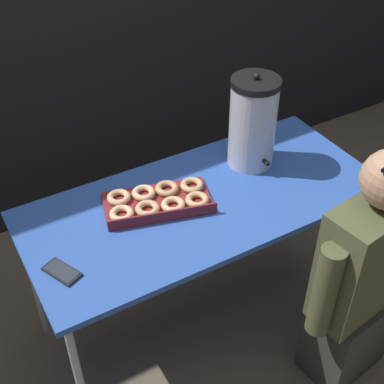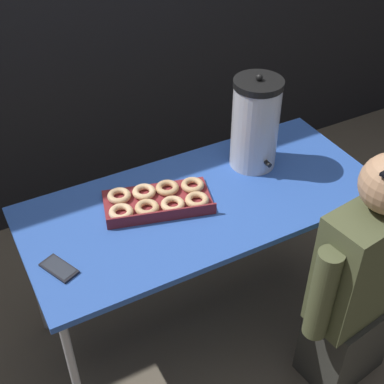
{
  "view_description": "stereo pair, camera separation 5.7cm",
  "coord_description": "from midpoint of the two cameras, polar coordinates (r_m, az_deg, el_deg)",
  "views": [
    {
      "loc": [
        -0.89,
        -1.45,
        2.17
      ],
      "look_at": [
        -0.05,
        0.0,
        0.81
      ],
      "focal_mm": 50.0,
      "sensor_mm": 36.0,
      "label": 1
    },
    {
      "loc": [
        -0.84,
        -1.48,
        2.17
      ],
      "look_at": [
        -0.05,
        0.0,
        0.81
      ],
      "focal_mm": 50.0,
      "sensor_mm": 36.0,
      "label": 2
    }
  ],
  "objects": [
    {
      "name": "coffee_urn",
      "position": [
        2.33,
        7.47,
        7.23
      ],
      "size": [
        0.21,
        0.24,
        0.44
      ],
      "color": "silver",
      "rests_on": "folding_table"
    },
    {
      "name": "folding_table",
      "position": [
        2.25,
        1.93,
        -1.77
      ],
      "size": [
        1.5,
        0.68,
        0.75
      ],
      "color": "#2D56B2",
      "rests_on": "ground"
    },
    {
      "name": "person_seated",
      "position": [
        2.25,
        18.27,
        -9.36
      ],
      "size": [
        0.57,
        0.28,
        1.17
      ],
      "rotation": [
        0.0,
        0.0,
        3.28
      ],
      "color": "#33332D",
      "rests_on": "ground"
    },
    {
      "name": "donut_box",
      "position": [
        2.18,
        -2.91,
        -0.89
      ],
      "size": [
        0.48,
        0.34,
        0.05
      ],
      "rotation": [
        0.0,
        0.0,
        -0.27
      ],
      "color": "maroon",
      "rests_on": "folding_table"
    },
    {
      "name": "cell_phone",
      "position": [
        1.98,
        -13.2,
        -7.94
      ],
      "size": [
        0.12,
        0.16,
        0.01
      ],
      "rotation": [
        0.0,
        0.0,
        0.42
      ],
      "color": "black",
      "rests_on": "folding_table"
    },
    {
      "name": "ground_plane",
      "position": [
        2.76,
        1.61,
        -12.89
      ],
      "size": [
        12.0,
        12.0,
        0.0
      ],
      "primitive_type": "plane",
      "color": "brown"
    }
  ]
}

